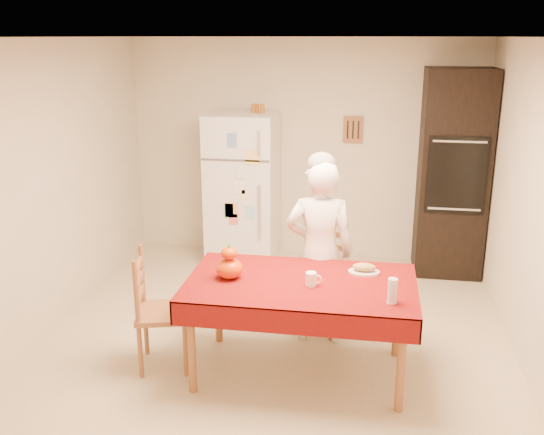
% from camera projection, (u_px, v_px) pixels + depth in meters
% --- Properties ---
extents(floor, '(4.50, 4.50, 0.00)m').
position_uv_depth(floor, '(272.00, 341.00, 5.20)').
color(floor, tan).
rests_on(floor, ground).
extents(room_shell, '(4.02, 4.52, 2.51)m').
position_uv_depth(room_shell, '(272.00, 154.00, 4.73)').
color(room_shell, beige).
rests_on(room_shell, ground).
extents(refrigerator, '(0.75, 0.74, 1.70)m').
position_uv_depth(refrigerator, '(243.00, 189.00, 6.83)').
color(refrigerator, white).
rests_on(refrigerator, floor).
extents(oven_cabinet, '(0.70, 0.62, 2.20)m').
position_uv_depth(oven_cabinet, '(453.00, 174.00, 6.44)').
color(oven_cabinet, black).
rests_on(oven_cabinet, floor).
extents(dining_table, '(1.70, 1.00, 0.76)m').
position_uv_depth(dining_table, '(301.00, 290.00, 4.51)').
color(dining_table, brown).
rests_on(dining_table, floor).
extents(chair_far, '(0.51, 0.49, 0.95)m').
position_uv_depth(chair_far, '(321.00, 272.00, 5.34)').
color(chair_far, brown).
rests_on(chair_far, floor).
extents(chair_left, '(0.49, 0.50, 0.95)m').
position_uv_depth(chair_left, '(155.00, 306.00, 4.67)').
color(chair_left, brown).
rests_on(chair_left, floor).
extents(seated_woman, '(0.59, 0.41, 1.57)m').
position_uv_depth(seated_woman, '(319.00, 252.00, 5.02)').
color(seated_woman, white).
rests_on(seated_woman, floor).
extents(coffee_mug, '(0.08, 0.08, 0.10)m').
position_uv_depth(coffee_mug, '(311.00, 279.00, 4.41)').
color(coffee_mug, white).
rests_on(coffee_mug, dining_table).
extents(pumpkin_lower, '(0.20, 0.20, 0.15)m').
position_uv_depth(pumpkin_lower, '(229.00, 269.00, 4.53)').
color(pumpkin_lower, '#D43805').
rests_on(pumpkin_lower, dining_table).
extents(pumpkin_upper, '(0.12, 0.12, 0.09)m').
position_uv_depth(pumpkin_upper, '(229.00, 253.00, 4.50)').
color(pumpkin_upper, '#E74005').
rests_on(pumpkin_upper, pumpkin_lower).
extents(wine_glass, '(0.07, 0.07, 0.18)m').
position_uv_depth(wine_glass, '(392.00, 291.00, 4.11)').
color(wine_glass, silver).
rests_on(wine_glass, dining_table).
extents(bread_plate, '(0.24, 0.24, 0.02)m').
position_uv_depth(bread_plate, '(364.00, 272.00, 4.64)').
color(bread_plate, silver).
rests_on(bread_plate, dining_table).
extents(bread_loaf, '(0.18, 0.10, 0.06)m').
position_uv_depth(bread_loaf, '(364.00, 267.00, 4.63)').
color(bread_loaf, tan).
rests_on(bread_loaf, bread_plate).
extents(spice_jar_left, '(0.05, 0.05, 0.10)m').
position_uv_depth(spice_jar_left, '(253.00, 108.00, 6.60)').
color(spice_jar_left, '#8A5D19').
rests_on(spice_jar_left, refrigerator).
extents(spice_jar_mid, '(0.05, 0.05, 0.10)m').
position_uv_depth(spice_jar_mid, '(257.00, 108.00, 6.59)').
color(spice_jar_mid, brown).
rests_on(spice_jar_mid, refrigerator).
extents(spice_jar_right, '(0.05, 0.05, 0.10)m').
position_uv_depth(spice_jar_right, '(262.00, 109.00, 6.58)').
color(spice_jar_right, '#975B1B').
rests_on(spice_jar_right, refrigerator).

